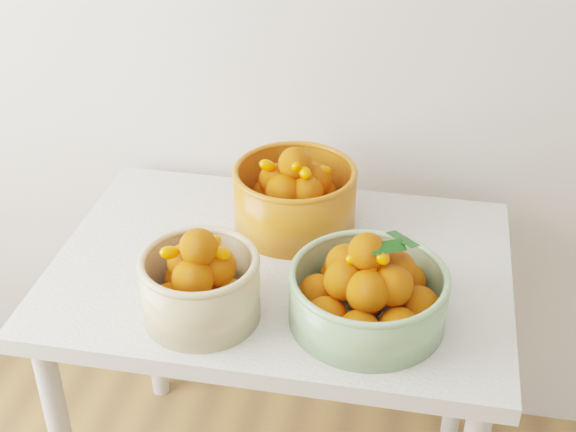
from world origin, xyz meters
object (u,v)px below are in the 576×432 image
bowl_green (368,292)px  table (281,298)px  bowl_orange (295,196)px  bowl_cream (200,284)px

bowl_green → table: bearing=142.9°
bowl_orange → table: bearing=-91.2°
bowl_cream → bowl_green: bowl_cream is taller
bowl_green → bowl_orange: bowl_orange is taller
table → bowl_green: bowl_green is taller
table → bowl_cream: (-0.12, -0.20, 0.17)m
bowl_cream → bowl_orange: (0.12, 0.36, 0.00)m
table → bowl_orange: size_ratio=2.64×
bowl_cream → bowl_green: (0.33, 0.05, -0.01)m
table → bowl_cream: 0.29m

